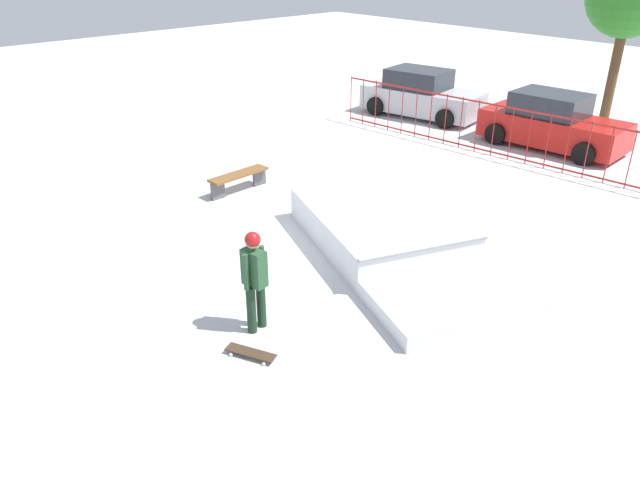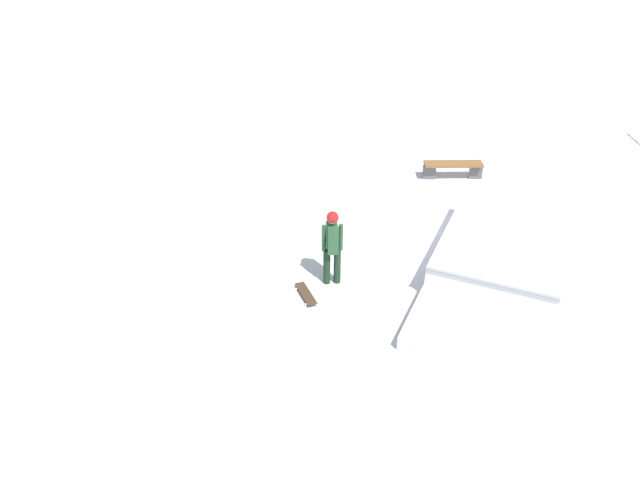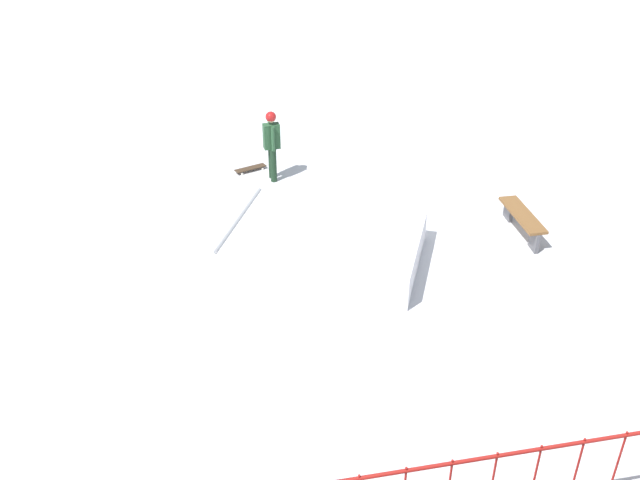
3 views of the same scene
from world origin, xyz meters
The scene contains 5 objects.
ground_plane centered at (0.00, 0.00, 0.00)m, with size 60.00×60.00×0.00m, color silver.
skate_ramp centered at (1.72, 0.60, 0.32)m, with size 5.98×4.41×0.74m.
skater centered at (2.06, -2.98, 1.01)m, with size 0.41×0.44×1.73m.
skateboard centered at (2.58, -3.51, 0.08)m, with size 0.81×0.51×0.09m.
park_bench centered at (-2.91, 0.29, 0.36)m, with size 0.48×1.66×0.48m.
Camera 2 is at (12.91, -2.91, 7.95)m, focal length 35.33 mm.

